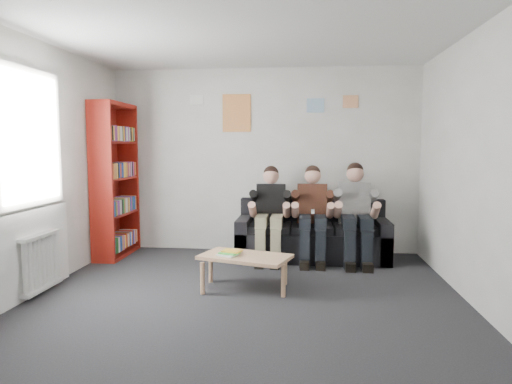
# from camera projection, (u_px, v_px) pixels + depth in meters

# --- Properties ---
(room_shell) EXTENTS (5.00, 5.00, 5.00)m
(room_shell) POSITION_uv_depth(u_px,v_px,m) (240.00, 169.00, 4.28)
(room_shell) COLOR black
(room_shell) RESTS_ON ground
(sofa) EXTENTS (2.07, 0.85, 0.80)m
(sofa) POSITION_uv_depth(u_px,v_px,m) (312.00, 237.00, 6.40)
(sofa) COLOR black
(sofa) RESTS_ON ground
(bookshelf) EXTENTS (0.33, 0.98, 2.17)m
(bookshelf) POSITION_uv_depth(u_px,v_px,m) (116.00, 180.00, 6.46)
(bookshelf) COLOR maroon
(bookshelf) RESTS_ON ground
(coffee_table) EXTENTS (0.95, 0.52, 0.38)m
(coffee_table) POSITION_uv_depth(u_px,v_px,m) (245.00, 259.00, 4.97)
(coffee_table) COLOR tan
(coffee_table) RESTS_ON ground
(game_cases) EXTENTS (0.24, 0.21, 0.05)m
(game_cases) POSITION_uv_depth(u_px,v_px,m) (229.00, 253.00, 4.96)
(game_cases) COLOR silver
(game_cases) RESTS_ON coffee_table
(person_left) EXTENTS (0.40, 0.86, 1.29)m
(person_left) POSITION_uv_depth(u_px,v_px,m) (270.00, 214.00, 6.23)
(person_left) COLOR black
(person_left) RESTS_ON sofa
(person_middle) EXTENTS (0.41, 0.87, 1.30)m
(person_middle) POSITION_uv_depth(u_px,v_px,m) (312.00, 214.00, 6.17)
(person_middle) COLOR #472217
(person_middle) RESTS_ON sofa
(person_right) EXTENTS (0.43, 0.91, 1.34)m
(person_right) POSITION_uv_depth(u_px,v_px,m) (356.00, 214.00, 6.10)
(person_right) COLOR silver
(person_right) RESTS_ON sofa
(radiator) EXTENTS (0.10, 0.64, 0.60)m
(radiator) POSITION_uv_depth(u_px,v_px,m) (41.00, 262.00, 4.80)
(radiator) COLOR white
(radiator) RESTS_ON ground
(window) EXTENTS (0.05, 1.30, 2.36)m
(window) POSITION_uv_depth(u_px,v_px,m) (31.00, 198.00, 4.74)
(window) COLOR white
(window) RESTS_ON room_shell
(poster_large) EXTENTS (0.42, 0.01, 0.55)m
(poster_large) POSITION_uv_depth(u_px,v_px,m) (237.00, 113.00, 6.71)
(poster_large) COLOR gold
(poster_large) RESTS_ON room_shell
(poster_blue) EXTENTS (0.25, 0.01, 0.20)m
(poster_blue) POSITION_uv_depth(u_px,v_px,m) (315.00, 105.00, 6.58)
(poster_blue) COLOR #3F95D9
(poster_blue) RESTS_ON room_shell
(poster_pink) EXTENTS (0.22, 0.01, 0.18)m
(poster_pink) POSITION_uv_depth(u_px,v_px,m) (351.00, 102.00, 6.53)
(poster_pink) COLOR #D04176
(poster_pink) RESTS_ON room_shell
(poster_sign) EXTENTS (0.20, 0.01, 0.14)m
(poster_sign) POSITION_uv_depth(u_px,v_px,m) (197.00, 100.00, 6.76)
(poster_sign) COLOR white
(poster_sign) RESTS_ON room_shell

